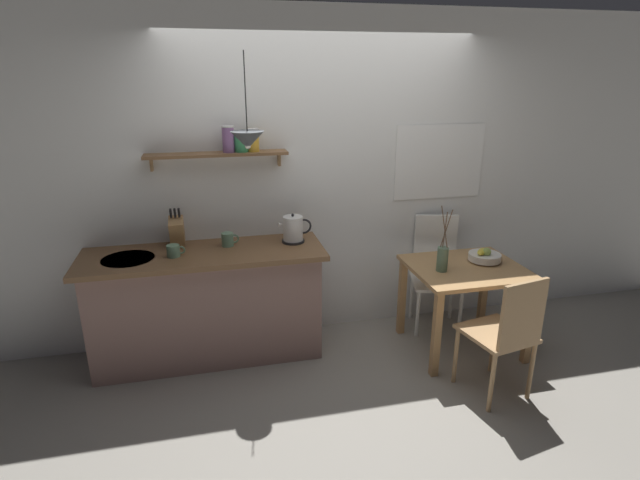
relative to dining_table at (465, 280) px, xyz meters
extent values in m
plane|color=gray|center=(-1.04, 0.02, -0.61)|extent=(14.00, 14.00, 0.00)
cube|color=white|center=(-0.84, 0.67, 0.74)|extent=(6.80, 0.10, 2.70)
cube|color=white|center=(0.00, 0.62, 0.86)|extent=(0.81, 0.01, 0.64)
cube|color=silver|center=(0.00, 0.62, 0.86)|extent=(0.75, 0.01, 0.58)
cube|color=gray|center=(-2.04, 0.34, -0.17)|extent=(1.74, 0.52, 0.87)
cube|color=brown|center=(-2.04, 0.32, 0.28)|extent=(1.83, 0.63, 0.04)
cylinder|color=#B7BABF|center=(-2.59, 0.30, 0.30)|extent=(0.38, 0.38, 0.01)
cube|color=brown|center=(-1.89, 0.51, 1.01)|extent=(1.07, 0.18, 0.02)
cube|color=#99754C|center=(-2.38, 0.59, 0.95)|extent=(0.02, 0.06, 0.12)
cube|color=#99754C|center=(-1.40, 0.59, 0.95)|extent=(0.02, 0.06, 0.12)
cylinder|color=#7F5689|center=(-1.80, 0.51, 1.11)|extent=(0.09, 0.09, 0.19)
cylinder|color=silver|center=(-1.80, 0.51, 1.21)|extent=(0.09, 0.09, 0.01)
cylinder|color=#388E56|center=(-1.70, 0.51, 1.08)|extent=(0.10, 0.10, 0.13)
cylinder|color=silver|center=(-1.70, 0.51, 1.15)|extent=(0.11, 0.11, 0.01)
cylinder|color=gold|center=(-1.61, 0.51, 1.10)|extent=(0.09, 0.09, 0.16)
cylinder|color=silver|center=(-1.61, 0.51, 1.19)|extent=(0.09, 0.09, 0.01)
cube|color=tan|center=(0.00, 0.00, 0.10)|extent=(0.89, 0.78, 0.03)
cube|color=tan|center=(-0.40, -0.34, -0.26)|extent=(0.06, 0.06, 0.69)
cube|color=tan|center=(0.40, -0.34, -0.26)|extent=(0.06, 0.06, 0.69)
cube|color=tan|center=(-0.40, 0.34, -0.26)|extent=(0.06, 0.06, 0.69)
cube|color=tan|center=(0.40, 0.34, -0.26)|extent=(0.06, 0.06, 0.69)
cube|color=tan|center=(-0.08, -0.60, -0.14)|extent=(0.49, 0.51, 0.03)
cube|color=tan|center=(-0.04, -0.80, 0.10)|extent=(0.36, 0.10, 0.46)
cylinder|color=tan|center=(0.06, -0.39, -0.38)|extent=(0.03, 0.03, 0.45)
cylinder|color=tan|center=(-0.29, -0.45, -0.38)|extent=(0.03, 0.03, 0.45)
cylinder|color=tan|center=(0.13, -0.76, -0.38)|extent=(0.03, 0.03, 0.45)
cylinder|color=tan|center=(-0.21, -0.82, -0.38)|extent=(0.03, 0.03, 0.45)
cube|color=white|center=(-0.06, 0.36, -0.17)|extent=(0.51, 0.49, 0.03)
cube|color=white|center=(-0.02, 0.54, 0.12)|extent=(0.37, 0.12, 0.55)
cylinder|color=white|center=(-0.28, 0.24, -0.39)|extent=(0.03, 0.03, 0.43)
cylinder|color=white|center=(0.07, 0.15, -0.39)|extent=(0.03, 0.03, 0.43)
cylinder|color=white|center=(-0.20, 0.57, -0.39)|extent=(0.03, 0.03, 0.43)
cylinder|color=white|center=(0.16, 0.48, -0.39)|extent=(0.03, 0.03, 0.43)
cylinder|color=silver|center=(0.20, 0.07, 0.12)|extent=(0.12, 0.12, 0.01)
cylinder|color=silver|center=(0.20, 0.07, 0.16)|extent=(0.26, 0.26, 0.06)
ellipsoid|color=yellow|center=(0.16, 0.07, 0.21)|extent=(0.14, 0.14, 0.04)
sphere|color=#8EA84C|center=(0.19, 0.05, 0.21)|extent=(0.07, 0.07, 0.07)
cylinder|color=#567056|center=(-0.24, -0.03, 0.22)|extent=(0.09, 0.09, 0.19)
cylinder|color=brown|center=(-0.25, -0.04, 0.48)|extent=(0.07, 0.03, 0.33)
cylinder|color=brown|center=(-0.24, -0.03, 0.46)|extent=(0.01, 0.03, 0.29)
cylinder|color=brown|center=(-0.23, -0.04, 0.47)|extent=(0.07, 0.03, 0.30)
cylinder|color=black|center=(-1.34, 0.39, 0.31)|extent=(0.18, 0.18, 0.02)
cylinder|color=white|center=(-1.34, 0.39, 0.42)|extent=(0.16, 0.16, 0.19)
sphere|color=black|center=(-1.34, 0.39, 0.53)|extent=(0.02, 0.02, 0.02)
cone|color=white|center=(-1.43, 0.39, 0.46)|extent=(0.04, 0.04, 0.04)
torus|color=black|center=(-1.25, 0.39, 0.43)|extent=(0.13, 0.02, 0.13)
cube|color=tan|center=(-2.23, 0.48, 0.42)|extent=(0.11, 0.20, 0.25)
cylinder|color=black|center=(-2.26, 0.45, 0.58)|extent=(0.02, 0.04, 0.08)
cylinder|color=black|center=(-2.23, 0.45, 0.58)|extent=(0.02, 0.04, 0.08)
cylinder|color=black|center=(-2.20, 0.45, 0.58)|extent=(0.02, 0.04, 0.08)
cylinder|color=slate|center=(-2.26, 0.27, 0.35)|extent=(0.10, 0.10, 0.09)
torus|color=slate|center=(-2.20, 0.27, 0.35)|extent=(0.06, 0.01, 0.06)
cylinder|color=slate|center=(-1.86, 0.42, 0.35)|extent=(0.09, 0.09, 0.11)
torus|color=slate|center=(-1.80, 0.42, 0.36)|extent=(0.07, 0.01, 0.07)
cylinder|color=black|center=(-1.68, 0.20, 1.47)|extent=(0.01, 0.01, 0.53)
cone|color=#4C5156|center=(-1.68, 0.20, 1.15)|extent=(0.24, 0.24, 0.12)
sphere|color=white|center=(-1.68, 0.20, 1.11)|extent=(0.04, 0.04, 0.04)
camera|label=1|loc=(-1.99, -3.34, 1.61)|focal=27.98mm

